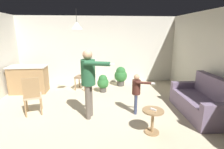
{
  "coord_description": "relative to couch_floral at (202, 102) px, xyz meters",
  "views": [
    {
      "loc": [
        -0.06,
        -3.9,
        2.07
      ],
      "look_at": [
        0.32,
        0.41,
        1.0
      ],
      "focal_mm": 27.43,
      "sensor_mm": 36.0,
      "label": 1
    }
  ],
  "objects": [
    {
      "name": "couch_floral",
      "position": [
        0.0,
        0.0,
        0.0
      ],
      "size": [
        0.93,
        1.84,
        1.0
      ],
      "rotation": [
        0.0,
        0.0,
        1.52
      ],
      "color": "slate",
      "rests_on": "ground"
    },
    {
      "name": "spare_remote_on_table",
      "position": [
        -1.53,
        -0.75,
        0.21
      ],
      "size": [
        0.11,
        0.12,
        0.04
      ],
      "primitive_type": "cube",
      "rotation": [
        0.0,
        0.0,
        0.72
      ],
      "color": "white",
      "rests_on": "side_table_by_couch"
    },
    {
      "name": "dining_chair_near_wall",
      "position": [
        -4.3,
        0.36,
        0.21
      ],
      "size": [
        0.52,
        0.52,
        1.0
      ],
      "rotation": [
        0.0,
        0.0,
        0.29
      ],
      "color": "#99754C",
      "rests_on": "ground"
    },
    {
      "name": "ground",
      "position": [
        -2.59,
        0.03,
        -0.33
      ],
      "size": [
        7.68,
        7.68,
        0.0
      ],
      "primitive_type": "plane",
      "color": "beige"
    },
    {
      "name": "potted_plant_corner",
      "position": [
        -1.73,
        2.6,
        0.09
      ],
      "size": [
        0.5,
        0.5,
        0.76
      ],
      "color": "#4C4742",
      "rests_on": "ground"
    },
    {
      "name": "kitchen_counter",
      "position": [
        -5.04,
        2.12,
        0.15
      ],
      "size": [
        1.26,
        0.66,
        0.95
      ],
      "color": "#99754C",
      "rests_on": "ground"
    },
    {
      "name": "dining_chair_by_counter",
      "position": [
        -3.17,
        2.28,
        0.21
      ],
      "size": [
        0.53,
        0.53,
        1.0
      ],
      "rotation": [
        0.0,
        0.0,
        1.26
      ],
      "color": "#99754C",
      "rests_on": "ground"
    },
    {
      "name": "person_child",
      "position": [
        -1.66,
        0.18,
        0.32
      ],
      "size": [
        0.5,
        0.41,
        1.05
      ],
      "rotation": [
        0.0,
        0.0,
        -1.87
      ],
      "color": "#384260",
      "rests_on": "ground"
    },
    {
      "name": "wall_back",
      "position": [
        -2.59,
        3.23,
        1.02
      ],
      "size": [
        6.4,
        0.1,
        2.7
      ],
      "primitive_type": "cube",
      "color": "silver",
      "rests_on": "ground"
    },
    {
      "name": "side_table_by_couch",
      "position": [
        -1.53,
        -0.73,
        -0.0
      ],
      "size": [
        0.44,
        0.44,
        0.52
      ],
      "color": "#99754C",
      "rests_on": "ground"
    },
    {
      "name": "person_adult",
      "position": [
        -2.86,
        0.08,
        0.71
      ],
      "size": [
        0.76,
        0.63,
        1.69
      ],
      "rotation": [
        0.0,
        0.0,
        -1.85
      ],
      "color": "#60564C",
      "rests_on": "ground"
    },
    {
      "name": "ceiling_light_pendant",
      "position": [
        -3.2,
        1.13,
        1.92
      ],
      "size": [
        0.32,
        0.32,
        0.55
      ],
      "color": "silver"
    },
    {
      "name": "potted_plant_by_wall",
      "position": [
        -2.46,
        1.93,
        0.01
      ],
      "size": [
        0.41,
        0.41,
        0.63
      ],
      "color": "#4C4742",
      "rests_on": "ground"
    }
  ]
}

